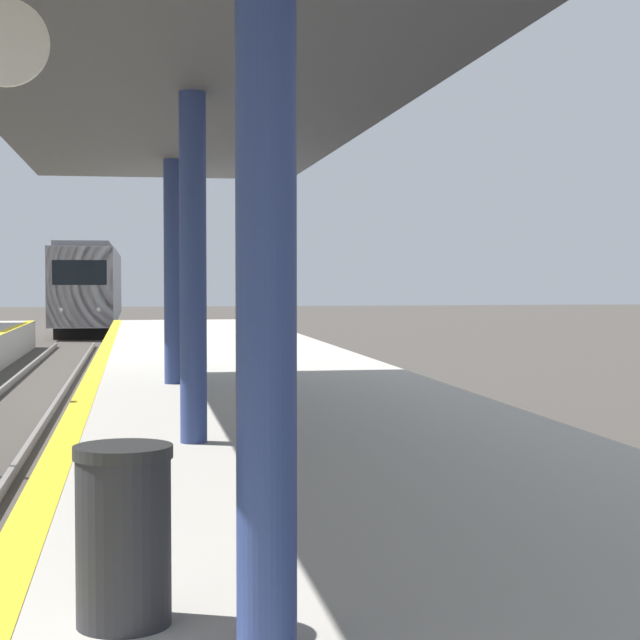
# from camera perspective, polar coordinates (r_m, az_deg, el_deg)

# --- Properties ---
(train) EXTENTS (2.84, 23.77, 4.31)m
(train) POSITION_cam_1_polar(r_m,az_deg,el_deg) (58.31, -12.11, 1.71)
(train) COLOR black
(train) RESTS_ON ground
(station_canopy) EXTENTS (4.56, 18.18, 3.68)m
(station_canopy) POSITION_cam_1_polar(r_m,az_deg,el_deg) (10.85, -6.84, 12.10)
(station_canopy) COLOR navy
(station_canopy) RESTS_ON platform_right
(trash_bin) EXTENTS (0.47, 0.47, 0.85)m
(trash_bin) POSITION_cam_1_polar(r_m,az_deg,el_deg) (5.23, -10.44, -11.19)
(trash_bin) COLOR #262628
(trash_bin) RESTS_ON platform_right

